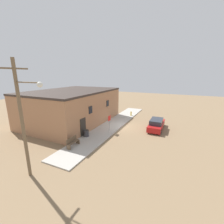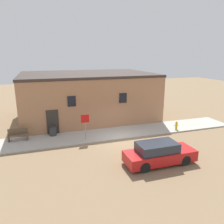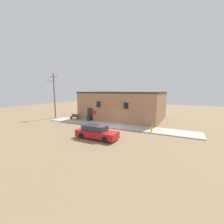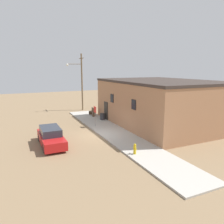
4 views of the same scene
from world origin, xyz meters
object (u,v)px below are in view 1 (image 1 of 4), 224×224
trash_bin (86,133)px  utility_pole (23,116)px  stop_sign (109,121)px  parked_car (156,124)px  fire_hydrant (131,113)px  bench (73,142)px

trash_bin → utility_pole: (-7.34, -0.33, 3.95)m
stop_sign → parked_car: stop_sign is taller
trash_bin → fire_hydrant: bearing=-10.2°
stop_sign → trash_bin: size_ratio=2.78×
bench → fire_hydrant: bearing=-7.1°
bench → trash_bin: bench is taller
bench → trash_bin: bearing=5.2°
fire_hydrant → utility_pole: utility_pole is taller
fire_hydrant → trash_bin: 10.92m
utility_pole → parked_car: bearing=-26.2°
trash_bin → stop_sign: bearing=-36.6°
fire_hydrant → utility_pole: size_ratio=0.09×
stop_sign → fire_hydrant: bearing=-0.9°
bench → parked_car: parked_car is taller
bench → utility_pole: bearing=-179.0°
utility_pole → parked_car: utility_pole is taller
trash_bin → utility_pole: bearing=-177.5°
stop_sign → utility_pole: size_ratio=0.26×
trash_bin → utility_pole: 8.34m
utility_pole → parked_car: (13.41, -6.60, -3.76)m
stop_sign → bench: stop_sign is taller
fire_hydrant → stop_sign: stop_sign is taller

